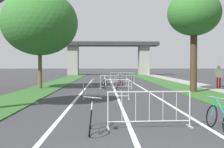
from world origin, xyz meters
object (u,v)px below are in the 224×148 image
(tree_right_pine_near, at_px, (194,14))
(bicycle_teal_5, at_px, (220,118))
(bicycle_blue_1, at_px, (132,79))
(pedestrian_waiting, at_px, (219,75))
(crowd_barrier_second, at_px, (106,89))
(bicycle_white_4, at_px, (91,118))
(crowd_barrier_third, at_px, (116,82))
(bicycle_orange_6, at_px, (117,84))
(bicycle_purple_3, at_px, (120,83))
(crowd_barrier_fourth, at_px, (122,78))
(bicycle_green_2, at_px, (120,79))
(tree_left_maple_mid, at_px, (40,23))
(crowd_barrier_nearest, at_px, (149,109))
(bicycle_silver_0, at_px, (105,84))

(tree_right_pine_near, relative_size, bicycle_teal_5, 4.03)
(bicycle_blue_1, relative_size, pedestrian_waiting, 0.96)
(tree_right_pine_near, xyz_separation_m, crowd_barrier_second, (-5.77, -3.60, -4.61))
(bicycle_blue_1, relative_size, bicycle_white_4, 1.01)
(tree_right_pine_near, bearing_deg, bicycle_teal_5, -103.96)
(crowd_barrier_second, distance_m, crowd_barrier_third, 6.86)
(bicycle_teal_5, bearing_deg, bicycle_orange_6, 95.02)
(tree_right_pine_near, bearing_deg, bicycle_blue_1, 106.60)
(bicycle_blue_1, xyz_separation_m, pedestrian_waiting, (5.77, -7.96, 0.70))
(bicycle_purple_3, bearing_deg, crowd_barrier_second, 71.98)
(bicycle_orange_6, bearing_deg, bicycle_purple_3, 79.20)
(bicycle_orange_6, relative_size, pedestrian_waiting, 0.94)
(bicycle_orange_6, bearing_deg, crowd_barrier_fourth, 85.22)
(tree_right_pine_near, bearing_deg, crowd_barrier_fourth, 112.08)
(bicycle_green_2, relative_size, bicycle_white_4, 0.97)
(bicycle_white_4, relative_size, bicycle_orange_6, 1.01)
(bicycle_purple_3, distance_m, bicycle_white_4, 14.78)
(crowd_barrier_second, distance_m, bicycle_green_2, 14.09)
(tree_left_maple_mid, distance_m, bicycle_purple_3, 7.67)
(crowd_barrier_nearest, xyz_separation_m, bicycle_teal_5, (1.85, -0.50, -0.15))
(crowd_barrier_nearest, bearing_deg, bicycle_blue_1, 85.97)
(bicycle_white_4, bearing_deg, bicycle_purple_3, 82.17)
(bicycle_white_4, bearing_deg, pedestrian_waiting, 54.52)
(crowd_barrier_third, relative_size, bicycle_silver_0, 1.40)
(bicycle_green_2, bearing_deg, pedestrian_waiting, -52.31)
(tree_left_maple_mid, relative_size, crowd_barrier_nearest, 3.01)
(bicycle_teal_5, bearing_deg, tree_left_maple_mid, 115.50)
(crowd_barrier_third, xyz_separation_m, bicycle_white_4, (-1.25, -14.12, -0.14))
(tree_left_maple_mid, distance_m, crowd_barrier_nearest, 15.61)
(bicycle_silver_0, bearing_deg, crowd_barrier_third, 23.10)
(crowd_barrier_third, xyz_separation_m, pedestrian_waiting, (7.65, -0.77, 0.56))
(crowd_barrier_second, bearing_deg, bicycle_orange_6, 82.23)
(tree_right_pine_near, distance_m, bicycle_green_2, 12.21)
(bicycle_white_4, bearing_deg, crowd_barrier_third, 83.16)
(crowd_barrier_nearest, xyz_separation_m, pedestrian_waiting, (7.24, 12.85, 0.56))
(crowd_barrier_third, bearing_deg, bicycle_green_2, 84.17)
(bicycle_purple_3, distance_m, bicycle_teal_5, 14.83)
(bicycle_white_4, bearing_deg, bicycle_silver_0, 86.61)
(tree_right_pine_near, distance_m, bicycle_blue_1, 11.84)
(crowd_barrier_second, xyz_separation_m, bicycle_teal_5, (3.06, -7.31, -0.15))
(bicycle_white_4, bearing_deg, crowd_barrier_fourth, 82.33)
(bicycle_blue_1, bearing_deg, tree_right_pine_near, -71.84)
(bicycle_silver_0, height_order, pedestrian_waiting, pedestrian_waiting)
(crowd_barrier_second, relative_size, bicycle_silver_0, 1.40)
(bicycle_orange_6, bearing_deg, bicycle_blue_1, 78.60)
(crowd_barrier_nearest, relative_size, bicycle_blue_1, 1.45)
(bicycle_teal_5, distance_m, bicycle_orange_6, 13.76)
(bicycle_white_4, xyz_separation_m, bicycle_teal_5, (3.51, -0.01, -0.01))
(bicycle_green_2, xyz_separation_m, pedestrian_waiting, (6.91, -7.97, 0.71))
(crowd_barrier_nearest, relative_size, bicycle_white_4, 1.47)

